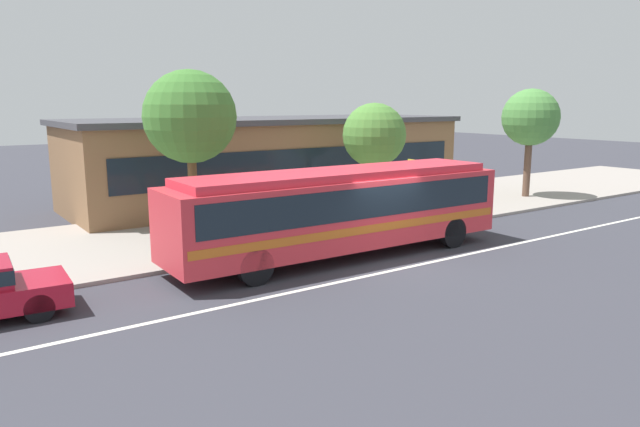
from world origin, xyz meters
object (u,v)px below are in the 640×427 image
street_tree_mid_block (374,135)px  pedestrian_waiting_near_sign (273,215)px  pedestrian_walking_along_curb (161,231)px  street_tree_near_stop (190,117)px  bus_stop_sign (411,183)px  street_tree_far_end (531,118)px  transit_bus (342,207)px

street_tree_mid_block → pedestrian_waiting_near_sign: bearing=-158.0°
pedestrian_walking_along_curb → street_tree_near_stop: bearing=51.0°
pedestrian_waiting_near_sign → street_tree_mid_block: street_tree_mid_block is taller
pedestrian_walking_along_curb → bus_stop_sign: 9.94m
bus_stop_sign → street_tree_near_stop: 8.58m
street_tree_near_stop → street_tree_far_end: 17.19m
transit_bus → pedestrian_walking_along_curb: transit_bus is taller
bus_stop_sign → street_tree_near_stop: (-7.84, 2.41, 2.52)m
bus_stop_sign → street_tree_far_end: (9.33, 1.57, 2.26)m
street_tree_far_end → pedestrian_waiting_near_sign: bearing=-174.4°
transit_bus → street_tree_mid_block: (5.31, 4.80, 1.77)m
bus_stop_sign → street_tree_far_end: street_tree_far_end is taller
bus_stop_sign → street_tree_near_stop: street_tree_near_stop is taller
street_tree_near_stop → street_tree_mid_block: street_tree_near_stop is taller
street_tree_mid_block → transit_bus: bearing=-137.9°
transit_bus → street_tree_far_end: (14.27, 3.70, 2.38)m
pedestrian_waiting_near_sign → pedestrian_walking_along_curb: pedestrian_waiting_near_sign is taller
street_tree_mid_block → street_tree_near_stop: bearing=-178.2°
street_tree_near_stop → street_tree_far_end: size_ratio=1.08×
pedestrian_walking_along_curb → street_tree_far_end: size_ratio=0.32×
transit_bus → bus_stop_sign: (4.94, 2.14, 0.12)m
street_tree_near_stop → street_tree_mid_block: (8.21, 0.26, -0.87)m
street_tree_near_stop → street_tree_mid_block: 8.26m
bus_stop_sign → street_tree_mid_block: bearing=82.1°
pedestrian_waiting_near_sign → transit_bus: bearing=-62.7°
pedestrian_waiting_near_sign → bus_stop_sign: bearing=-0.5°
pedestrian_waiting_near_sign → street_tree_far_end: bearing=5.6°
street_tree_near_stop → transit_bus: bearing=-57.5°
bus_stop_sign → street_tree_mid_block: 3.16m
transit_bus → pedestrian_waiting_near_sign: transit_bus is taller
street_tree_far_end → street_tree_mid_block: bearing=173.0°
bus_stop_sign → pedestrian_waiting_near_sign: bearing=179.5°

